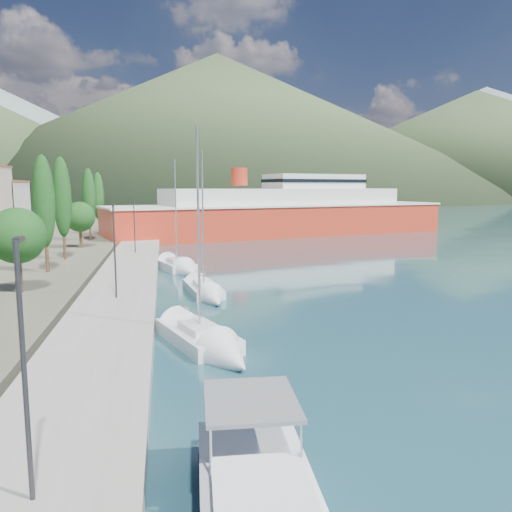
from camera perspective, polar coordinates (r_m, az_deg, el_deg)
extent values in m
plane|color=#1F4650|center=(137.93, -8.10, 4.49)|extent=(1400.00, 1400.00, 0.00)
cube|color=gray|center=(44.33, -14.43, -2.17)|extent=(5.00, 88.00, 0.80)
cone|color=slate|center=(707.61, -3.60, 14.51)|extent=(760.00, 760.00, 180.00)
cone|color=slate|center=(752.74, 24.54, 11.90)|extent=(640.00, 640.00, 140.00)
cone|color=#394D2C|center=(423.00, -4.37, 14.57)|extent=(480.00, 480.00, 115.00)
cone|color=#394D2C|center=(479.71, 23.69, 11.65)|extent=(420.00, 420.00, 90.00)
cylinder|color=#47301E|center=(38.18, -25.40, -1.99)|extent=(0.36, 0.36, 2.41)
sphere|color=#184317|center=(37.85, -25.64, 2.11)|extent=(3.86, 3.86, 3.86)
cylinder|color=#47301E|center=(46.28, -22.76, -0.38)|extent=(0.30, 0.30, 2.19)
ellipsoid|color=#184317|center=(45.88, -23.09, 5.80)|extent=(1.80, 1.80, 7.77)
cylinder|color=#47301E|center=(53.89, -21.03, 0.83)|extent=(0.30, 0.30, 2.25)
ellipsoid|color=#184317|center=(53.55, -21.30, 6.28)|extent=(1.80, 1.80, 7.99)
cylinder|color=#47301E|center=(63.83, -19.40, 1.93)|extent=(0.36, 0.36, 2.26)
sphere|color=#184317|center=(63.64, -19.50, 4.24)|extent=(3.62, 3.62, 3.62)
cylinder|color=#47301E|center=(71.96, -18.40, 2.55)|extent=(0.30, 0.30, 2.16)
ellipsoid|color=#184317|center=(71.71, -18.57, 6.46)|extent=(1.80, 1.80, 7.65)
cylinder|color=#47301E|center=(81.91, -17.45, 3.17)|extent=(0.30, 0.30, 2.10)
ellipsoid|color=#184317|center=(81.69, -17.59, 6.52)|extent=(1.80, 1.80, 7.46)
cylinder|color=#2D2D33|center=(12.52, -24.96, -12.19)|extent=(0.12, 0.12, 6.00)
cube|color=#2D2D33|center=(12.11, -25.48, 1.71)|extent=(0.15, 0.50, 0.12)
cylinder|color=#2D2D33|center=(33.30, -15.84, 0.43)|extent=(0.12, 0.12, 6.00)
cube|color=#2D2D33|center=(33.31, -16.00, 5.61)|extent=(0.15, 0.50, 0.12)
cylinder|color=#2D2D33|center=(56.07, -13.73, 3.41)|extent=(0.12, 0.12, 6.00)
cube|color=#2D2D33|center=(56.18, -13.81, 6.48)|extent=(0.15, 0.50, 0.12)
cube|color=silver|center=(12.50, 0.42, -27.17)|extent=(3.05, 6.81, 1.12)
cube|color=silver|center=(11.43, 1.00, -26.57)|extent=(2.31, 3.37, 0.41)
cube|color=slate|center=(13.14, -0.62, -16.15)|extent=(2.49, 2.90, 0.10)
cube|color=silver|center=(26.11, -6.76, -9.27)|extent=(4.29, 6.45, 0.96)
cube|color=silver|center=(25.58, -6.43, -8.14)|extent=(2.18, 2.74, 0.37)
cylinder|color=silver|center=(24.69, -6.60, 2.83)|extent=(0.12, 0.12, 10.09)
cone|color=silver|center=(22.82, -2.89, -11.79)|extent=(3.23, 3.44, 2.44)
cube|color=silver|center=(38.01, -6.09, -3.88)|extent=(2.85, 6.03, 0.82)
cube|color=silver|center=(37.53, -5.98, -3.18)|extent=(1.56, 2.47, 0.32)
cylinder|color=silver|center=(36.92, -6.09, 4.27)|extent=(0.12, 0.12, 10.02)
cone|color=silver|center=(34.47, -4.78, -5.08)|extent=(2.44, 2.97, 2.09)
cube|color=silver|center=(49.20, -9.16, -1.20)|extent=(4.08, 6.19, 0.98)
cube|color=silver|center=(48.74, -9.03, -0.51)|extent=(2.11, 2.62, 0.38)
cylinder|color=silver|center=(48.29, -9.15, 5.05)|extent=(0.12, 0.12, 9.77)
cone|color=silver|center=(45.80, -7.69, -1.84)|extent=(3.18, 3.28, 2.50)
cube|color=red|center=(83.81, 3.10, 3.93)|extent=(59.05, 27.12, 5.60)
cube|color=silver|center=(83.66, 3.12, 5.84)|extent=(59.54, 27.58, 0.30)
cube|color=silver|center=(83.63, 3.12, 6.66)|extent=(41.20, 20.33, 3.00)
cube|color=silver|center=(86.70, 6.64, 8.45)|extent=(17.63, 11.52, 2.40)
cylinder|color=red|center=(80.03, -1.92, 9.05)|extent=(2.60, 2.60, 2.80)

